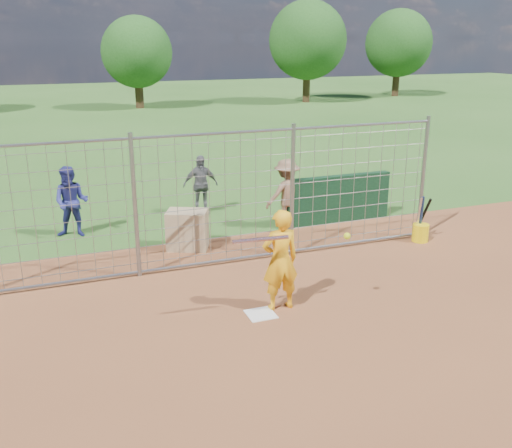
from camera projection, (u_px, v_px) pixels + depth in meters
name	position (u px, v px, depth m)	size (l,w,h in m)	color
ground	(256.00, 309.00, 9.05)	(100.00, 100.00, 0.00)	#2D591E
infield_dirt	(351.00, 422.00, 6.38)	(18.00, 18.00, 0.00)	brown
home_plate	(261.00, 314.00, 8.87)	(0.43, 0.43, 0.02)	silver
dugout_wall	(338.00, 199.00, 13.22)	(2.60, 0.20, 1.10)	#11381E
batter	(280.00, 260.00, 8.85)	(0.60, 0.39, 1.64)	#F7AA15
bystander_a	(71.00, 202.00, 12.16)	(0.75, 0.58, 1.54)	navy
bystander_b	(200.00, 185.00, 13.76)	(0.85, 0.35, 1.45)	#57565B
bystander_c	(287.00, 194.00, 12.75)	(1.01, 0.58, 1.57)	brown
equipment_bin	(188.00, 230.00, 11.55)	(0.80, 0.55, 0.80)	tan
equipment_in_play	(282.00, 239.00, 8.43)	(1.81, 0.34, 0.12)	silver
bucket_with_bats	(420.00, 230.00, 12.01)	(0.34, 0.40, 0.98)	yellow
backstop_fence	(218.00, 201.00, 10.44)	(9.08, 0.08, 2.60)	gray
tree_line	(138.00, 45.00, 33.95)	(44.66, 6.72, 6.48)	#3F2B19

